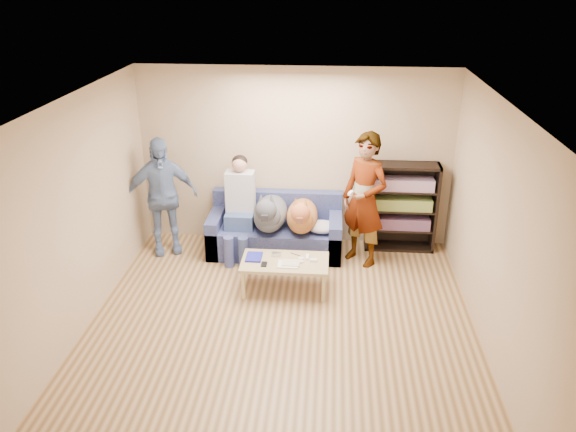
# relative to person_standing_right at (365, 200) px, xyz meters

# --- Properties ---
(ground) EXTENTS (5.00, 5.00, 0.00)m
(ground) POSITION_rel_person_standing_right_xyz_m (-0.99, -1.85, -0.93)
(ground) COLOR brown
(ground) RESTS_ON ground
(ceiling) EXTENTS (5.00, 5.00, 0.00)m
(ceiling) POSITION_rel_person_standing_right_xyz_m (-0.99, -1.85, 1.67)
(ceiling) COLOR white
(ceiling) RESTS_ON ground
(wall_back) EXTENTS (4.50, 0.00, 4.50)m
(wall_back) POSITION_rel_person_standing_right_xyz_m (-0.99, 0.65, 0.37)
(wall_back) COLOR tan
(wall_back) RESTS_ON ground
(wall_front) EXTENTS (4.50, 0.00, 4.50)m
(wall_front) POSITION_rel_person_standing_right_xyz_m (-0.99, -4.35, 0.37)
(wall_front) COLOR tan
(wall_front) RESTS_ON ground
(wall_left) EXTENTS (0.00, 5.00, 5.00)m
(wall_left) POSITION_rel_person_standing_right_xyz_m (-3.24, -1.85, 0.37)
(wall_left) COLOR tan
(wall_left) RESTS_ON ground
(wall_right) EXTENTS (0.00, 5.00, 5.00)m
(wall_right) POSITION_rel_person_standing_right_xyz_m (1.26, -1.85, 0.37)
(wall_right) COLOR tan
(wall_right) RESTS_ON ground
(blanket) EXTENTS (0.42, 0.35, 0.14)m
(blanket) POSITION_rel_person_standing_right_xyz_m (-0.57, 0.02, -0.43)
(blanket) COLOR #A1A1A5
(blanket) RESTS_ON sofa
(person_standing_right) EXTENTS (0.81, 0.78, 1.87)m
(person_standing_right) POSITION_rel_person_standing_right_xyz_m (0.00, 0.00, 0.00)
(person_standing_right) COLOR gray
(person_standing_right) RESTS_ON ground
(person_standing_left) EXTENTS (1.09, 0.75, 1.72)m
(person_standing_left) POSITION_rel_person_standing_right_xyz_m (-2.84, 0.09, -0.08)
(person_standing_left) COLOR #7896C0
(person_standing_left) RESTS_ON ground
(held_controller) EXTENTS (0.08, 0.13, 0.03)m
(held_controller) POSITION_rel_person_standing_right_xyz_m (-0.20, -0.20, 0.17)
(held_controller) COLOR white
(held_controller) RESTS_ON person_standing_right
(notebook_blue) EXTENTS (0.20, 0.26, 0.03)m
(notebook_blue) POSITION_rel_person_standing_right_xyz_m (-1.41, -0.81, -0.50)
(notebook_blue) COLOR #1C209B
(notebook_blue) RESTS_ON coffee_table
(papers) EXTENTS (0.26, 0.20, 0.02)m
(papers) POSITION_rel_person_standing_right_xyz_m (-0.96, -0.96, -0.51)
(papers) COLOR silver
(papers) RESTS_ON coffee_table
(magazine) EXTENTS (0.22, 0.17, 0.01)m
(magazine) POSITION_rel_person_standing_right_xyz_m (-0.93, -0.94, -0.49)
(magazine) COLOR beige
(magazine) RESTS_ON coffee_table
(camera_silver) EXTENTS (0.11, 0.06, 0.05)m
(camera_silver) POSITION_rel_person_standing_right_xyz_m (-1.13, -0.74, -0.49)
(camera_silver) COLOR #B8B8BD
(camera_silver) RESTS_ON coffee_table
(controller_a) EXTENTS (0.04, 0.13, 0.03)m
(controller_a) POSITION_rel_person_standing_right_xyz_m (-0.73, -0.76, -0.50)
(controller_a) COLOR white
(controller_a) RESTS_ON coffee_table
(controller_b) EXTENTS (0.09, 0.06, 0.03)m
(controller_b) POSITION_rel_person_standing_right_xyz_m (-0.65, -0.84, -0.50)
(controller_b) COLOR silver
(controller_b) RESTS_ON coffee_table
(headphone_cup_a) EXTENTS (0.07, 0.07, 0.02)m
(headphone_cup_a) POSITION_rel_person_standing_right_xyz_m (-0.81, -0.88, -0.50)
(headphone_cup_a) COLOR silver
(headphone_cup_a) RESTS_ON coffee_table
(headphone_cup_b) EXTENTS (0.07, 0.07, 0.02)m
(headphone_cup_b) POSITION_rel_person_standing_right_xyz_m (-0.81, -0.80, -0.50)
(headphone_cup_b) COLOR silver
(headphone_cup_b) RESTS_ON coffee_table
(pen_orange) EXTENTS (0.13, 0.06, 0.01)m
(pen_orange) POSITION_rel_person_standing_right_xyz_m (-1.03, -1.02, -0.51)
(pen_orange) COLOR orange
(pen_orange) RESTS_ON coffee_table
(pen_black) EXTENTS (0.13, 0.08, 0.01)m
(pen_black) POSITION_rel_person_standing_right_xyz_m (-0.89, -0.68, -0.51)
(pen_black) COLOR black
(pen_black) RESTS_ON coffee_table
(wallet) EXTENTS (0.07, 0.12, 0.02)m
(wallet) POSITION_rel_person_standing_right_xyz_m (-1.26, -0.98, -0.51)
(wallet) COLOR black
(wallet) RESTS_ON coffee_table
(sofa) EXTENTS (1.90, 0.85, 0.82)m
(sofa) POSITION_rel_person_standing_right_xyz_m (-1.24, 0.24, -0.65)
(sofa) COLOR #515B93
(sofa) RESTS_ON ground
(person_seated) EXTENTS (0.40, 0.73, 1.47)m
(person_seated) POSITION_rel_person_standing_right_xyz_m (-1.73, 0.12, -0.16)
(person_seated) COLOR #3A4F81
(person_seated) RESTS_ON sofa
(dog_gray) EXTENTS (0.47, 1.28, 0.69)m
(dog_gray) POSITION_rel_person_standing_right_xyz_m (-1.30, 0.05, -0.26)
(dog_gray) COLOR #53565E
(dog_gray) RESTS_ON sofa
(dog_tan) EXTENTS (0.44, 1.18, 0.63)m
(dog_tan) POSITION_rel_person_standing_right_xyz_m (-0.85, 0.04, -0.28)
(dog_tan) COLOR #A65332
(dog_tan) RESTS_ON sofa
(coffee_table) EXTENTS (1.10, 0.60, 0.42)m
(coffee_table) POSITION_rel_person_standing_right_xyz_m (-1.01, -0.86, -0.56)
(coffee_table) COLOR tan
(coffee_table) RESTS_ON ground
(bookshelf) EXTENTS (1.00, 0.34, 1.30)m
(bookshelf) POSITION_rel_person_standing_right_xyz_m (0.56, 0.48, -0.25)
(bookshelf) COLOR black
(bookshelf) RESTS_ON ground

